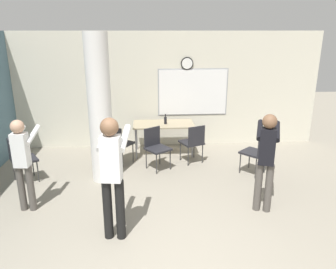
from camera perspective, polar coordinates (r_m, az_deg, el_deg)
The scene contains 12 objects.
wall_back at distance 8.12m, azimuth -1.72°, elevation 7.71°, with size 8.00×0.15×2.80m.
support_pillar at distance 6.21m, azimuth -11.78°, elevation 4.22°, with size 0.43×0.43×2.80m.
folding_table at distance 7.64m, azimuth -0.78°, elevation 1.56°, with size 1.40×0.75×0.74m.
bottle_on_table at distance 7.56m, azimuth -0.45°, elevation 2.52°, with size 0.06×0.06×0.23m.
chair_table_left at distance 7.14m, azimuth -8.57°, elevation -1.26°, with size 0.61×0.61×0.87m.
chair_by_left_wall at distance 6.82m, azimuth -24.42°, elevation -3.65°, with size 0.61×0.61×0.87m.
chair_table_front at distance 6.86m, azimuth -2.11°, elevation -1.89°, with size 0.61×0.61×0.87m.
chair_table_right at distance 7.15m, azimuth 4.42°, elevation -1.10°, with size 0.57×0.57×0.87m.
chair_mid_room at distance 6.80m, azimuth 15.22°, elevation -2.71°, with size 0.62×0.62×0.87m.
person_playing_side at distance 5.33m, azimuth 16.76°, elevation -3.48°, with size 0.50×0.68×1.62m.
person_watching_back at distance 5.63m, azimuth -24.00°, elevation -3.78°, with size 0.37×0.58×1.52m.
person_playing_front at distance 4.46m, azimuth -9.69°, elevation -6.02°, with size 0.44×0.70×1.76m.
Camera 1 is at (-0.30, -2.93, 2.81)m, focal length 35.00 mm.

